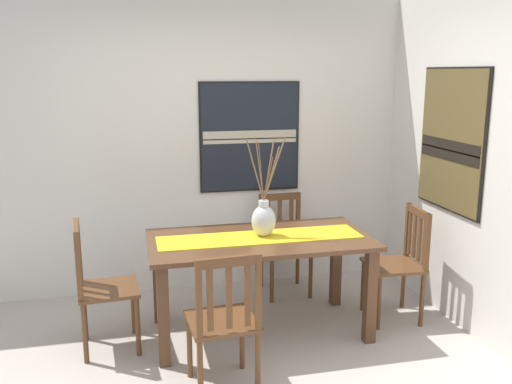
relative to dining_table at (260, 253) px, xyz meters
The scene contains 10 objects.
wall_back 1.33m from the dining_table, 101.55° to the left, with size 6.40×0.12×2.70m, color silver.
dining_table is the anchor object (origin of this frame).
table_runner 0.12m from the dining_table, ahead, with size 1.54×0.36×0.01m, color gold.
centerpiece_vase 0.27m from the dining_table, 36.49° to the left, with size 0.28×0.17×0.76m.
chair_0 0.87m from the dining_table, 61.74° to the left, with size 0.43×0.43×0.89m.
chair_1 1.18m from the dining_table, ahead, with size 0.45×0.45×0.93m.
chair_2 1.19m from the dining_table, behind, with size 0.45×0.45×0.96m.
chair_3 0.88m from the dining_table, 118.21° to the right, with size 0.45×0.45×0.95m.
painting_on_back_wall 1.30m from the dining_table, 81.85° to the left, with size 0.93×0.05×1.00m.
painting_on_side_wall 1.77m from the dining_table, ahead, with size 0.05×0.87×1.13m.
Camera 1 is at (-0.69, -3.10, 1.99)m, focal length 38.43 mm.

